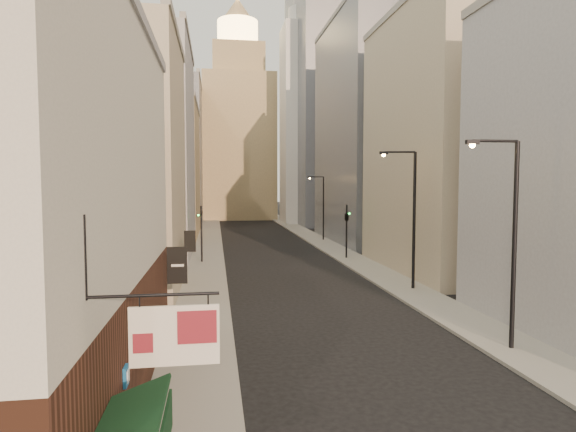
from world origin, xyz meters
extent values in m
cube|color=gray|center=(-6.50, 55.00, 0.07)|extent=(3.00, 140.00, 0.15)
cube|color=gray|center=(6.50, 55.00, 0.07)|extent=(3.00, 140.00, 0.15)
cube|color=#502B1E|center=(-11.00, 9.00, 2.00)|extent=(6.00, 16.00, 4.00)
cube|color=beige|center=(-11.00, 9.00, 8.00)|extent=(6.00, 16.00, 8.00)
cube|color=gray|center=(-8.20, 9.00, 12.10)|extent=(0.60, 16.00, 0.40)
cylinder|color=black|center=(-6.90, 3.00, 4.90)|extent=(2.40, 0.06, 0.06)
cube|color=beige|center=(-6.50, 3.00, 4.15)|extent=(1.60, 0.06, 1.10)
cube|color=maroon|center=(-6.10, 3.00, 4.30)|extent=(0.70, 0.10, 0.60)
cube|color=maroon|center=(-7.05, 3.00, 4.05)|extent=(0.35, 0.10, 0.35)
cube|color=#0F321A|center=(-7.35, 3.20, 2.55)|extent=(1.25, 3.00, 0.52)
cube|color=#1866AC|center=(-7.95, 6.20, 2.20)|extent=(0.08, 0.40, 0.50)
cube|color=black|center=(-7.30, 14.00, 3.60)|extent=(0.80, 0.08, 1.50)
cube|color=black|center=(-7.30, 24.00, 3.40)|extent=(0.70, 0.08, 1.30)
cube|color=tan|center=(-12.00, 26.00, 8.00)|extent=(8.00, 12.00, 16.00)
cube|color=gray|center=(-12.00, 42.00, 10.00)|extent=(8.00, 16.00, 20.00)
cube|color=#99845E|center=(-12.00, 60.00, 8.50)|extent=(8.00, 18.00, 17.00)
cube|color=gray|center=(-12.00, 80.00, 12.00)|extent=(8.00, 20.00, 24.00)
cube|color=tan|center=(12.00, 30.00, 10.00)|extent=(8.00, 16.00, 20.00)
cube|color=gray|center=(12.00, 50.00, 13.00)|extent=(8.00, 20.00, 26.00)
cube|color=gray|center=(18.00, 78.00, 25.00)|extent=(20.00, 22.00, 50.00)
cube|color=#99845E|center=(-1.00, 92.00, 14.00)|extent=(14.00, 14.00, 28.00)
cube|color=#99845E|center=(-1.00, 92.00, 31.00)|extent=(10.00, 10.00, 6.00)
cylinder|color=#FFCC72|center=(-1.00, 92.00, 36.50)|extent=(8.00, 8.00, 5.00)
cone|color=#99845E|center=(-1.00, 92.00, 41.00)|extent=(7.00, 7.00, 5.00)
cube|color=silver|center=(10.00, 78.00, 17.00)|extent=(8.00, 8.00, 34.00)
cylinder|color=silver|center=(10.00, 78.00, 35.50)|extent=(6.00, 6.00, 3.00)
sphere|color=gray|center=(10.00, 78.00, 38.00)|extent=(4.40, 4.40, 4.40)
cylinder|color=black|center=(6.26, 12.11, 4.29)|extent=(0.19, 0.19, 8.59)
cylinder|color=black|center=(5.30, 12.14, 8.59)|extent=(1.91, 0.18, 0.11)
cube|color=black|center=(4.35, 12.18, 8.54)|extent=(0.53, 0.23, 0.17)
sphere|color=#FCA73F|center=(4.35, 12.18, 8.42)|extent=(0.23, 0.23, 0.23)
cylinder|color=black|center=(6.87, 23.50, 4.46)|extent=(0.20, 0.20, 8.92)
cylinder|color=black|center=(5.90, 23.73, 8.92)|extent=(1.96, 0.56, 0.12)
cube|color=black|center=(4.94, 23.95, 8.87)|extent=(0.58, 0.33, 0.18)
sphere|color=#FCA73F|center=(4.94, 23.95, 8.74)|extent=(0.24, 0.24, 0.24)
cylinder|color=black|center=(7.21, 51.11, 3.88)|extent=(0.17, 0.17, 7.75)
cylinder|color=black|center=(6.35, 51.08, 7.75)|extent=(1.72, 0.15, 0.10)
cube|color=black|center=(5.49, 51.06, 7.71)|extent=(0.48, 0.20, 0.16)
sphere|color=#FCA73F|center=(5.49, 51.06, 7.60)|extent=(0.21, 0.21, 0.21)
cylinder|color=black|center=(-6.95, 36.40, 2.50)|extent=(0.16, 0.16, 5.00)
imported|color=black|center=(-6.95, 36.40, 4.20)|extent=(0.50, 0.50, 1.32)
sphere|color=#19E533|center=(-7.20, 36.40, 4.20)|extent=(0.16, 0.16, 0.16)
cylinder|color=black|center=(6.08, 36.67, 2.50)|extent=(0.16, 0.16, 5.00)
imported|color=black|center=(6.08, 36.67, 4.20)|extent=(0.65, 0.65, 1.41)
sphere|color=#19E533|center=(6.33, 36.67, 4.20)|extent=(0.16, 0.16, 0.16)
camera|label=1|loc=(-5.76, -5.69, 6.87)|focal=30.00mm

